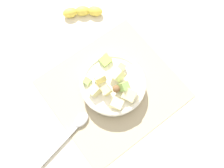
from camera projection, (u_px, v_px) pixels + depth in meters
ground_plane at (113, 89)px, 0.89m from camera, size 2.40×2.40×0.00m
placemat at (113, 89)px, 0.88m from camera, size 0.41×0.38×0.01m
salad_bowl at (112, 85)px, 0.85m from camera, size 0.21×0.21×0.10m
serving_spoon at (71, 131)px, 0.83m from camera, size 0.22×0.07×0.01m
banana_whole at (83, 12)px, 0.97m from camera, size 0.14×0.11×0.04m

